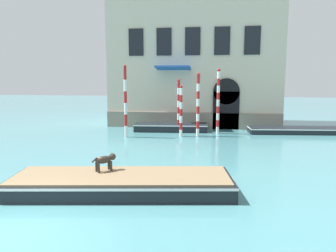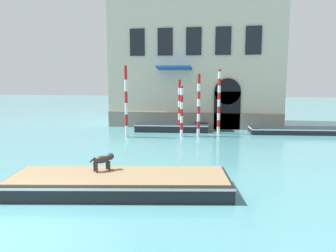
{
  "view_description": "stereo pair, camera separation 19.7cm",
  "coord_description": "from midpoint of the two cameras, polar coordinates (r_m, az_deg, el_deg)",
  "views": [
    {
      "loc": [
        5.21,
        -6.62,
        3.8
      ],
      "look_at": [
        2.62,
        10.71,
        1.2
      ],
      "focal_mm": 35.0,
      "sensor_mm": 36.0,
      "label": 1
    },
    {
      "loc": [
        5.41,
        -6.59,
        3.8
      ],
      "look_at": [
        2.62,
        10.71,
        1.2
      ],
      "focal_mm": 35.0,
      "sensor_mm": 36.0,
      "label": 2
    }
  ],
  "objects": [
    {
      "name": "mooring_pole_3",
      "position": [
        21.0,
        -7.04,
        4.31
      ],
      "size": [
        0.2,
        0.2,
        4.59
      ],
      "color": "white",
      "rests_on": "ground_plane"
    },
    {
      "name": "palazzo_left",
      "position": [
        28.1,
        5.36,
        20.49
      ],
      "size": [
        13.2,
        7.4,
        19.4
      ],
      "color": "beige",
      "rests_on": "ground_plane"
    },
    {
      "name": "mooring_pole_1",
      "position": [
        21.13,
        2.65,
        2.66
      ],
      "size": [
        0.2,
        0.2,
        3.32
      ],
      "color": "white",
      "rests_on": "ground_plane"
    },
    {
      "name": "dog_on_deck",
      "position": [
        11.62,
        -10.71,
        -5.75
      ],
      "size": [
        0.69,
        0.7,
        0.6
      ],
      "rotation": [
        0.0,
        0.0,
        0.8
      ],
      "color": "#332D28",
      "rests_on": "boat_foreground"
    },
    {
      "name": "mooring_pole_0",
      "position": [
        22.42,
        9.11,
        4.28
      ],
      "size": [
        0.21,
        0.21,
        4.39
      ],
      "color": "white",
      "rests_on": "ground_plane"
    },
    {
      "name": "boat_moored_near_palazzo",
      "position": [
        23.41,
        0.89,
        -0.2
      ],
      "size": [
        5.27,
        1.95,
        0.54
      ],
      "rotation": [
        0.0,
        0.0,
        0.08
      ],
      "color": "black",
      "rests_on": "ground_plane"
    },
    {
      "name": "mooring_pole_4",
      "position": [
        22.75,
        2.25,
        3.56
      ],
      "size": [
        0.19,
        0.19,
        3.71
      ],
      "color": "white",
      "rests_on": "ground_plane"
    },
    {
      "name": "boat_moored_far",
      "position": [
        24.14,
        22.19,
        -0.71
      ],
      "size": [
        6.86,
        2.23,
        0.42
      ],
      "rotation": [
        0.0,
        0.0,
        0.1
      ],
      "color": "black",
      "rests_on": "ground_plane"
    },
    {
      "name": "mooring_pole_2",
      "position": [
        21.34,
        5.62,
        3.74
      ],
      "size": [
        0.21,
        0.21,
        4.1
      ],
      "color": "white",
      "rests_on": "ground_plane"
    },
    {
      "name": "boat_foreground",
      "position": [
        11.24,
        -7.95,
        -9.71
      ],
      "size": [
        7.64,
        3.43,
        0.59
      ],
      "rotation": [
        0.0,
        0.0,
        0.15
      ],
      "color": "black",
      "rests_on": "ground_plane"
    }
  ]
}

